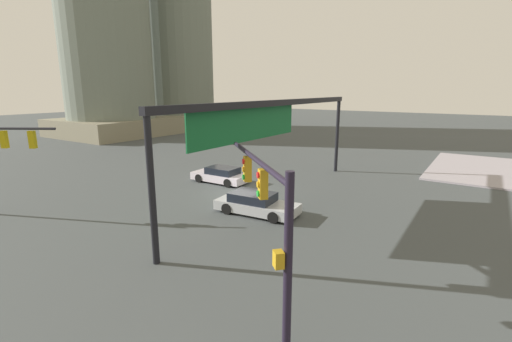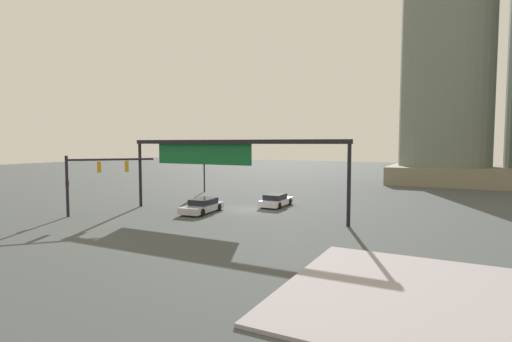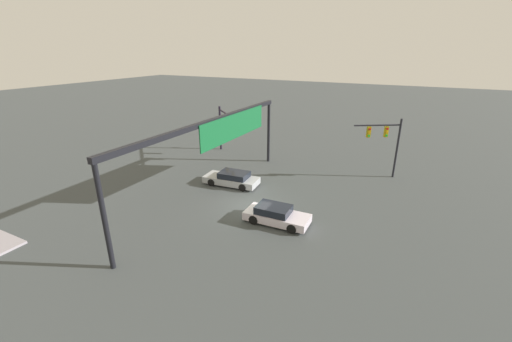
# 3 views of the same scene
# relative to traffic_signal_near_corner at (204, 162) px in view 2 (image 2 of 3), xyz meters

# --- Properties ---
(ground_plane) EXTENTS (195.38, 195.38, 0.00)m
(ground_plane) POSITION_rel_traffic_signal_near_corner_xyz_m (10.53, -8.03, -3.75)
(ground_plane) COLOR #404647
(sidewalk_corner) EXTENTS (13.66, 11.00, 0.15)m
(sidewalk_corner) POSITION_rel_traffic_signal_near_corner_xyz_m (28.10, -23.36, -3.68)
(sidewalk_corner) COLOR #9B939B
(sidewalk_corner) RESTS_ON ground
(traffic_signal_near_corner) EXTENTS (2.28, 3.71, 5.46)m
(traffic_signal_near_corner) POSITION_rel_traffic_signal_near_corner_xyz_m (0.00, 0.00, 0.00)
(traffic_signal_near_corner) COLOR black
(traffic_signal_near_corner) RESTS_ON ground
(traffic_signal_opposite_side) EXTENTS (5.13, 5.28, 5.05)m
(traffic_signal_opposite_side) POSITION_rel_traffic_signal_near_corner_xyz_m (0.34, -16.63, -0.17)
(traffic_signal_opposite_side) COLOR black
(traffic_signal_opposite_side) RESTS_ON ground
(overhead_sign_gantry) EXTENTS (20.46, 0.43, 6.36)m
(overhead_sign_gantry) POSITION_rel_traffic_signal_near_corner_xyz_m (9.60, -11.16, 1.53)
(overhead_sign_gantry) COLOR black
(overhead_sign_gantry) RESTS_ON ground
(sedan_car_approaching) EXTENTS (2.02, 4.44, 1.21)m
(sedan_car_approaching) POSITION_rel_traffic_signal_near_corner_xyz_m (12.05, -5.29, -3.18)
(sedan_car_approaching) COLOR silver
(sedan_car_approaching) RESTS_ON ground
(sedan_car_waiting_far) EXTENTS (2.29, 4.90, 1.21)m
(sedan_car_waiting_far) POSITION_rel_traffic_signal_near_corner_xyz_m (7.73, -11.35, -3.18)
(sedan_car_waiting_far) COLOR #ABAFB5
(sedan_car_waiting_far) RESTS_ON ground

